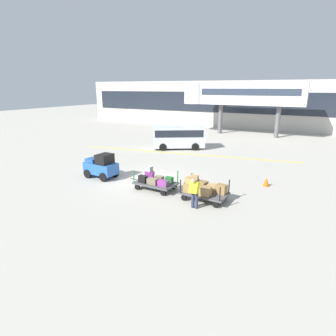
{
  "coord_description": "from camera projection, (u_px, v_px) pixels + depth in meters",
  "views": [
    {
      "loc": [
        8.9,
        -13.76,
        5.59
      ],
      "look_at": [
        1.6,
        -0.1,
        1.05
      ],
      "focal_mm": 29.54,
      "sensor_mm": 36.0,
      "label": 1
    }
  ],
  "objects": [
    {
      "name": "apron_lead_line",
      "position": [
        184.0,
        154.0,
        24.12
      ],
      "size": [
        18.97,
        3.35,
        0.01
      ],
      "primitive_type": "cube",
      "rotation": [
        0.0,
        0.0,
        0.17
      ],
      "color": "yellow",
      "rests_on": "ground_plane"
    },
    {
      "name": "shuttle_van",
      "position": [
        178.0,
        136.0,
        25.89
      ],
      "size": [
        5.09,
        4.12,
        2.1
      ],
      "color": "silver",
      "rests_on": "ground_plane"
    },
    {
      "name": "jet_bridge",
      "position": [
        236.0,
        94.0,
        32.81
      ],
      "size": [
        14.33,
        3.0,
        6.19
      ],
      "color": "silver",
      "rests_on": "ground_plane"
    },
    {
      "name": "baggage_cart_middle",
      "position": [
        203.0,
        189.0,
        14.17
      ],
      "size": [
        3.03,
        1.52,
        1.17
      ],
      "color": "#4C4C4F",
      "rests_on": "ground_plane"
    },
    {
      "name": "safety_cone_near",
      "position": [
        266.0,
        182.0,
        16.17
      ],
      "size": [
        0.36,
        0.36,
        0.55
      ],
      "primitive_type": "cone",
      "color": "#EA590F",
      "rests_on": "ground_plane"
    },
    {
      "name": "baggage_handler",
      "position": [
        194.0,
        192.0,
        13.01
      ],
      "size": [
        0.42,
        0.45,
        1.56
      ],
      "color": "#2D334C",
      "rests_on": "ground_plane"
    },
    {
      "name": "ground_plane",
      "position": [
        146.0,
        180.0,
        17.24
      ],
      "size": [
        120.0,
        120.0,
        0.0
      ],
      "primitive_type": "plane",
      "color": "#B2ADA0"
    },
    {
      "name": "baggage_tug",
      "position": [
        101.0,
        166.0,
        17.6
      ],
      "size": [
        2.15,
        1.32,
        1.58
      ],
      "color": "#2659A5",
      "rests_on": "ground_plane"
    },
    {
      "name": "terminal_building",
      "position": [
        246.0,
        105.0,
        38.31
      ],
      "size": [
        52.13,
        2.51,
        6.49
      ],
      "color": "#BCB7AD",
      "rests_on": "ground_plane"
    },
    {
      "name": "baggage_cart_lead",
      "position": [
        155.0,
        181.0,
        15.64
      ],
      "size": [
        3.03,
        1.52,
        1.19
      ],
      "color": "#4C4C4F",
      "rests_on": "ground_plane"
    }
  ]
}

